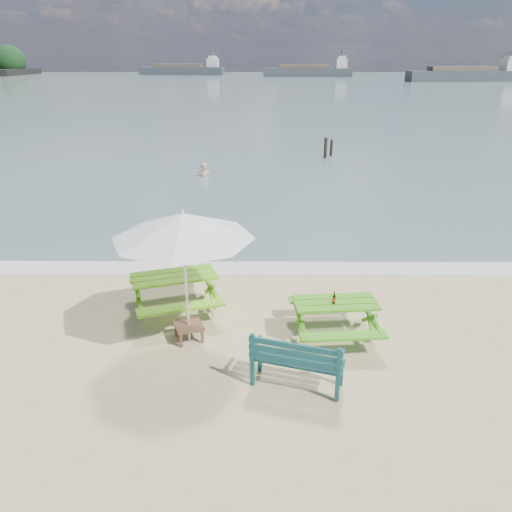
{
  "coord_description": "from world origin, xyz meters",
  "views": [
    {
      "loc": [
        0.18,
        -7.45,
        5.22
      ],
      "look_at": [
        0.11,
        3.0,
        1.0
      ],
      "focal_mm": 35.0,
      "sensor_mm": 36.0,
      "label": 1
    }
  ],
  "objects_px": {
    "picnic_table_left": "(175,294)",
    "swimmer": "(204,181)",
    "park_bench": "(297,370)",
    "side_table": "(189,332)",
    "patio_umbrella": "(183,226)",
    "beer_bottle": "(334,299)",
    "picnic_table_right": "(335,319)"
  },
  "relations": [
    {
      "from": "picnic_table_left",
      "to": "beer_bottle",
      "type": "height_order",
      "value": "beer_bottle"
    },
    {
      "from": "side_table",
      "to": "picnic_table_left",
      "type": "bearing_deg",
      "value": 110.55
    },
    {
      "from": "picnic_table_right",
      "to": "beer_bottle",
      "type": "relative_size",
      "value": 7.51
    },
    {
      "from": "side_table",
      "to": "swimmer",
      "type": "xyz_separation_m",
      "value": [
        -1.19,
        14.32,
        -0.44
      ]
    },
    {
      "from": "park_bench",
      "to": "side_table",
      "type": "bearing_deg",
      "value": 144.41
    },
    {
      "from": "patio_umbrella",
      "to": "beer_bottle",
      "type": "xyz_separation_m",
      "value": [
        2.82,
        0.09,
        -1.52
      ]
    },
    {
      "from": "side_table",
      "to": "picnic_table_right",
      "type": "bearing_deg",
      "value": 3.24
    },
    {
      "from": "picnic_table_right",
      "to": "beer_bottle",
      "type": "bearing_deg",
      "value": -124.34
    },
    {
      "from": "swimmer",
      "to": "picnic_table_left",
      "type": "bearing_deg",
      "value": -86.76
    },
    {
      "from": "park_bench",
      "to": "swimmer",
      "type": "height_order",
      "value": "park_bench"
    },
    {
      "from": "side_table",
      "to": "patio_umbrella",
      "type": "xyz_separation_m",
      "value": [
        0.0,
        0.0,
        2.19
      ]
    },
    {
      "from": "park_bench",
      "to": "side_table",
      "type": "height_order",
      "value": "park_bench"
    },
    {
      "from": "picnic_table_right",
      "to": "patio_umbrella",
      "type": "height_order",
      "value": "patio_umbrella"
    },
    {
      "from": "picnic_table_left",
      "to": "swimmer",
      "type": "distance_m",
      "value": 13.15
    },
    {
      "from": "picnic_table_left",
      "to": "park_bench",
      "type": "relative_size",
      "value": 1.51
    },
    {
      "from": "picnic_table_right",
      "to": "beer_bottle",
      "type": "distance_m",
      "value": 0.49
    },
    {
      "from": "beer_bottle",
      "to": "swimmer",
      "type": "xyz_separation_m",
      "value": [
        -4.02,
        14.23,
        -1.11
      ]
    },
    {
      "from": "picnic_table_left",
      "to": "picnic_table_right",
      "type": "xyz_separation_m",
      "value": [
        3.33,
        -1.04,
        -0.04
      ]
    },
    {
      "from": "park_bench",
      "to": "swimmer",
      "type": "relative_size",
      "value": 0.93
    },
    {
      "from": "swimmer",
      "to": "side_table",
      "type": "bearing_deg",
      "value": -85.23
    },
    {
      "from": "side_table",
      "to": "swimmer",
      "type": "bearing_deg",
      "value": 94.77
    },
    {
      "from": "picnic_table_right",
      "to": "swimmer",
      "type": "bearing_deg",
      "value": 106.03
    },
    {
      "from": "patio_umbrella",
      "to": "swimmer",
      "type": "relative_size",
      "value": 1.96
    },
    {
      "from": "side_table",
      "to": "beer_bottle",
      "type": "xyz_separation_m",
      "value": [
        2.82,
        0.09,
        0.67
      ]
    },
    {
      "from": "picnic_table_right",
      "to": "swimmer",
      "type": "distance_m",
      "value": 14.75
    },
    {
      "from": "picnic_table_left",
      "to": "swimmer",
      "type": "height_order",
      "value": "picnic_table_left"
    },
    {
      "from": "side_table",
      "to": "patio_umbrella",
      "type": "height_order",
      "value": "patio_umbrella"
    },
    {
      "from": "beer_bottle",
      "to": "swimmer",
      "type": "distance_m",
      "value": 14.83
    },
    {
      "from": "park_bench",
      "to": "patio_umbrella",
      "type": "xyz_separation_m",
      "value": [
        -2.02,
        1.44,
        2.08
      ]
    },
    {
      "from": "picnic_table_left",
      "to": "swimmer",
      "type": "relative_size",
      "value": 1.4
    },
    {
      "from": "picnic_table_right",
      "to": "park_bench",
      "type": "height_order",
      "value": "park_bench"
    },
    {
      "from": "picnic_table_left",
      "to": "patio_umbrella",
      "type": "bearing_deg",
      "value": -69.45
    }
  ]
}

